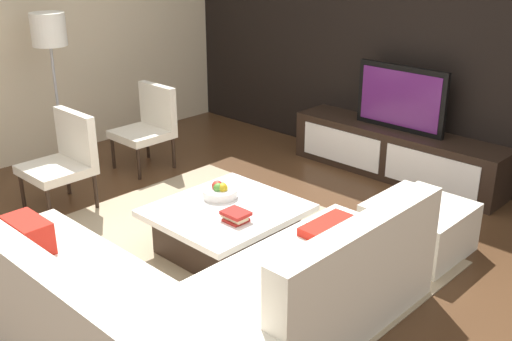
# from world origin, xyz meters

# --- Properties ---
(ground_plane) EXTENTS (14.00, 14.00, 0.00)m
(ground_plane) POSITION_xyz_m (0.00, 0.00, 0.00)
(ground_plane) COLOR #4C301C
(feature_wall_back) EXTENTS (6.40, 0.12, 2.80)m
(feature_wall_back) POSITION_xyz_m (0.00, 2.70, 1.40)
(feature_wall_back) COLOR black
(feature_wall_back) RESTS_ON ground
(side_wall_left) EXTENTS (0.12, 5.20, 2.80)m
(side_wall_left) POSITION_xyz_m (-3.20, 0.20, 1.40)
(side_wall_left) COLOR beige
(side_wall_left) RESTS_ON ground
(area_rug) EXTENTS (3.00, 2.53, 0.01)m
(area_rug) POSITION_xyz_m (-0.10, 0.00, 0.01)
(area_rug) COLOR tan
(area_rug) RESTS_ON ground
(media_console) EXTENTS (2.26, 0.49, 0.50)m
(media_console) POSITION_xyz_m (-0.00, 2.40, 0.25)
(media_console) COLOR black
(media_console) RESTS_ON ground
(television) EXTENTS (0.97, 0.06, 0.65)m
(television) POSITION_xyz_m (0.00, 2.40, 0.82)
(television) COLOR black
(television) RESTS_ON media_console
(sectional_couch) EXTENTS (2.33, 2.39, 0.80)m
(sectional_couch) POSITION_xyz_m (0.51, -0.85, 0.28)
(sectional_couch) COLOR silver
(sectional_couch) RESTS_ON ground
(coffee_table) EXTENTS (0.98, 1.08, 0.38)m
(coffee_table) POSITION_xyz_m (-0.10, 0.10, 0.20)
(coffee_table) COLOR black
(coffee_table) RESTS_ON ground
(accent_chair_near) EXTENTS (0.57, 0.54, 0.87)m
(accent_chair_near) POSITION_xyz_m (-1.77, -0.31, 0.49)
(accent_chair_near) COLOR black
(accent_chair_near) RESTS_ON ground
(floor_lamp) EXTENTS (0.34, 0.34, 1.63)m
(floor_lamp) POSITION_xyz_m (-2.62, 0.13, 1.38)
(floor_lamp) COLOR #A5A5AA
(floor_lamp) RESTS_ON ground
(ottoman) EXTENTS (0.70, 0.70, 0.40)m
(ottoman) POSITION_xyz_m (0.98, 1.15, 0.20)
(ottoman) COLOR silver
(ottoman) RESTS_ON ground
(fruit_bowl) EXTENTS (0.28, 0.28, 0.13)m
(fruit_bowl) POSITION_xyz_m (-0.28, 0.20, 0.43)
(fruit_bowl) COLOR silver
(fruit_bowl) RESTS_ON coffee_table
(accent_chair_far) EXTENTS (0.53, 0.53, 0.87)m
(accent_chair_far) POSITION_xyz_m (-2.05, 0.83, 0.49)
(accent_chair_far) COLOR black
(accent_chair_far) RESTS_ON ground
(book_stack) EXTENTS (0.20, 0.16, 0.08)m
(book_stack) POSITION_xyz_m (0.12, -0.02, 0.42)
(book_stack) COLOR maroon
(book_stack) RESTS_ON coffee_table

